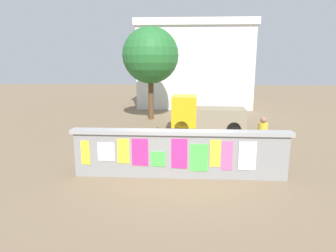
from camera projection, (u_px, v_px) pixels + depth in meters
The scene contains 9 objects.
ground at pixel (183, 124), 17.04m from camera, with size 60.00×60.00×0.00m, color #7A664C.
poster_wall at pixel (180, 153), 9.07m from camera, with size 6.68×0.42×1.49m.
auto_rickshaw_truck at pixel (204, 115), 14.86m from camera, with size 3.66×1.65×1.85m.
motorcycle at pixel (172, 139), 12.02m from camera, with size 1.90×0.56×0.87m.
bicycle_near at pixel (207, 154), 10.37m from camera, with size 1.67×0.56×0.95m.
bicycle_far at pixel (125, 149), 10.88m from camera, with size 1.66×0.59×0.95m.
person_walking at pixel (262, 134), 10.52m from camera, with size 0.46×0.46×1.62m.
tree_roadside at pixel (151, 56), 17.77m from camera, with size 3.37×3.37×5.57m.
building_background at pixel (194, 64), 24.35m from camera, with size 8.87×6.55×6.54m.
Camera 1 is at (0.15, -8.70, 3.51)m, focal length 31.76 mm.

